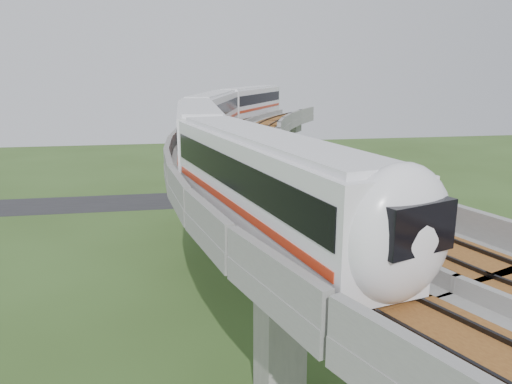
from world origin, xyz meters
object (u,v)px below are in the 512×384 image
at_px(car_white, 388,320).
at_px(car_red, 465,295).
at_px(car_dark, 387,264).
at_px(metro_train, 232,120).

bearing_deg(car_white, car_red, -4.02).
height_order(car_red, car_dark, car_dark).
height_order(car_white, car_dark, car_white).
bearing_deg(car_red, car_dark, 172.23).
distance_m(metro_train, car_dark, 17.41).
height_order(metro_train, car_dark, metro_train).
bearing_deg(metro_train, car_red, -33.61).
distance_m(car_white, car_red, 7.41).
relative_size(metro_train, car_white, 16.47).
bearing_deg(metro_train, car_white, -56.59).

